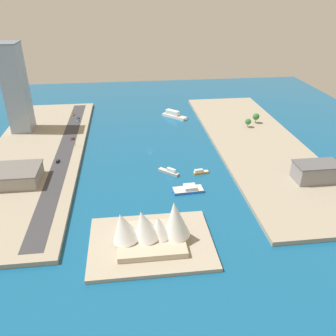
{
  "coord_description": "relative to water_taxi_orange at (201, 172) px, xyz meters",
  "views": [
    {
      "loc": [
        15.68,
        246.09,
        115.05
      ],
      "look_at": [
        -10.08,
        34.6,
        1.9
      ],
      "focal_mm": 37.09,
      "sensor_mm": 36.0,
      "label": 1
    }
  ],
  "objects": [
    {
      "name": "tower_tall_glass",
      "position": [
        137.89,
        -92.31,
        37.76
      ],
      "size": [
        16.94,
        21.21,
        72.57
      ],
      "color": "#8C9EB2",
      "rests_on": "quay_east"
    },
    {
      "name": "quay_east",
      "position": [
        118.37,
        -41.67,
        0.1
      ],
      "size": [
        70.0,
        240.0,
        2.69
      ],
      "primitive_type": "cube",
      "color": "#9E937F",
      "rests_on": "ground_plane"
    },
    {
      "name": "traffic_light_waterfront",
      "position": [
        89.2,
        -49.71,
        5.78
      ],
      "size": [
        0.36,
        0.36,
        6.5
      ],
      "color": "black",
      "rests_on": "quay_east"
    },
    {
      "name": "opera_landmark",
      "position": [
        39.36,
        69.36,
        9.67
      ],
      "size": [
        40.59,
        28.31,
        22.9
      ],
      "color": "#BCAD93",
      "rests_on": "peninsula_point"
    },
    {
      "name": "taxi_yellow_cab",
      "position": [
        100.24,
        -124.96,
        2.33
      ],
      "size": [
        2.02,
        4.74,
        1.49
      ],
      "color": "black",
      "rests_on": "road_strip"
    },
    {
      "name": "hatchback_blue",
      "position": [
        93.98,
        -114.41,
        2.31
      ],
      "size": [
        1.99,
        5.13,
        1.45
      ],
      "color": "black",
      "rests_on": "road_strip"
    },
    {
      "name": "quay_west",
      "position": [
        -54.92,
        -41.67,
        0.1
      ],
      "size": [
        70.0,
        240.0,
        2.69
      ],
      "primitive_type": "cube",
      "color": "#9E937F",
      "rests_on": "ground_plane"
    },
    {
      "name": "yacht_sleek_gray",
      "position": [
        21.55,
        -2.6,
        0.24
      ],
      "size": [
        14.3,
        13.39,
        4.37
      ],
      "color": "#999EA3",
      "rests_on": "ground_plane"
    },
    {
      "name": "warehouse_low_gray",
      "position": [
        -70.56,
        22.23,
        7.45
      ],
      "size": [
        28.23,
        15.94,
        11.96
      ],
      "color": "gray",
      "rests_on": "quay_west"
    },
    {
      "name": "catamaran_blue",
      "position": [
        12.13,
        21.49,
        0.12
      ],
      "size": [
        20.54,
        9.59,
        3.76
      ],
      "color": "blue",
      "rests_on": "ground_plane"
    },
    {
      "name": "ferry_white_commuter",
      "position": [
        2.73,
        -114.5,
        1.3
      ],
      "size": [
        23.08,
        22.89,
        6.78
      ],
      "color": "silver",
      "rests_on": "ground_plane"
    },
    {
      "name": "carpark_squat_concrete",
      "position": [
        120.87,
        1.59,
        6.18
      ],
      "size": [
        31.61,
        26.01,
        9.43
      ],
      "color": "gray",
      "rests_on": "quay_east"
    },
    {
      "name": "pickup_red",
      "position": [
        93.5,
        -64.99,
        2.32
      ],
      "size": [
        2.09,
        4.73,
        1.45
      ],
      "color": "black",
      "rests_on": "road_strip"
    },
    {
      "name": "water_taxi_orange",
      "position": [
        0.0,
        0.0,
        0.0
      ],
      "size": [
        11.51,
        4.31,
        3.25
      ],
      "color": "orange",
      "rests_on": "ground_plane"
    },
    {
      "name": "peninsula_point",
      "position": [
        39.46,
        69.36,
        -0.25
      ],
      "size": [
        61.11,
        45.44,
        2.0
      ],
      "primitive_type": "cube",
      "color": "#A89E89",
      "rests_on": "ground_plane"
    },
    {
      "name": "ground_plane",
      "position": [
        31.72,
        -41.67,
        -1.25
      ],
      "size": [
        440.0,
        440.0,
        0.0
      ],
      "primitive_type": "plane",
      "color": "#145684"
    },
    {
      "name": "suv_black",
      "position": [
        98.88,
        -24.19,
        2.38
      ],
      "size": [
        2.12,
        5.16,
        1.61
      ],
      "color": "black",
      "rests_on": "road_strip"
    },
    {
      "name": "van_white",
      "position": [
        93.65,
        -106.92,
        2.36
      ],
      "size": [
        1.97,
        5.08,
        1.56
      ],
      "color": "black",
      "rests_on": "road_strip"
    },
    {
      "name": "park_tree_cluster",
      "position": [
        -63.96,
        -79.47,
        7.16
      ],
      "size": [
        16.11,
        15.08,
        9.1
      ],
      "color": "brown",
      "rests_on": "quay_west"
    },
    {
      "name": "road_strip",
      "position": [
        96.56,
        -41.67,
        1.52
      ],
      "size": [
        11.7,
        228.0,
        0.15
      ],
      "primitive_type": "cube",
      "color": "#38383D",
      "rests_on": "quay_east"
    }
  ]
}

